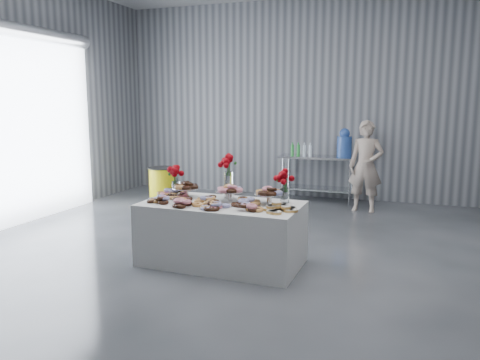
{
  "coord_description": "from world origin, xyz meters",
  "views": [
    {
      "loc": [
        1.91,
        -5.06,
        1.94
      ],
      "look_at": [
        -0.07,
        0.48,
        0.97
      ],
      "focal_mm": 35.0,
      "sensor_mm": 36.0,
      "label": 1
    }
  ],
  "objects_px": {
    "water_jug": "(344,144)",
    "person": "(366,166)",
    "display_table": "(222,233)",
    "prep_table": "(318,170)",
    "trash_barrel": "(163,185)"
  },
  "relations": [
    {
      "from": "water_jug",
      "to": "person",
      "type": "height_order",
      "value": "person"
    },
    {
      "from": "person",
      "to": "display_table",
      "type": "bearing_deg",
      "value": -107.93
    },
    {
      "from": "prep_table",
      "to": "person",
      "type": "relative_size",
      "value": 0.92
    },
    {
      "from": "display_table",
      "to": "prep_table",
      "type": "height_order",
      "value": "prep_table"
    },
    {
      "from": "display_table",
      "to": "trash_barrel",
      "type": "distance_m",
      "value": 3.66
    },
    {
      "from": "prep_table",
      "to": "person",
      "type": "xyz_separation_m",
      "value": [
        0.97,
        -0.61,
        0.2
      ]
    },
    {
      "from": "display_table",
      "to": "person",
      "type": "distance_m",
      "value": 3.75
    },
    {
      "from": "water_jug",
      "to": "trash_barrel",
      "type": "distance_m",
      "value": 3.6
    },
    {
      "from": "person",
      "to": "prep_table",
      "type": "bearing_deg",
      "value": 151.59
    },
    {
      "from": "water_jug",
      "to": "person",
      "type": "relative_size",
      "value": 0.34
    },
    {
      "from": "prep_table",
      "to": "trash_barrel",
      "type": "bearing_deg",
      "value": -155.33
    },
    {
      "from": "display_table",
      "to": "trash_barrel",
      "type": "height_order",
      "value": "display_table"
    },
    {
      "from": "person",
      "to": "trash_barrel",
      "type": "relative_size",
      "value": 2.31
    },
    {
      "from": "prep_table",
      "to": "person",
      "type": "height_order",
      "value": "person"
    },
    {
      "from": "display_table",
      "to": "person",
      "type": "height_order",
      "value": "person"
    }
  ]
}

